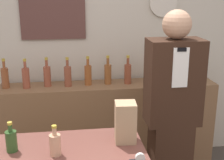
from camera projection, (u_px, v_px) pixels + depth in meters
name	position (u px, v px, depth m)	size (l,w,h in m)	color
back_wall	(94.00, 39.00, 3.29)	(5.20, 0.09, 2.70)	beige
back_shelf	(109.00, 126.00, 3.33)	(2.21, 0.36, 0.93)	brown
shopkeeper	(172.00, 116.00, 2.59)	(0.44, 0.27, 1.72)	#331E14
potted_plant	(186.00, 66.00, 3.27)	(0.24, 0.24, 0.32)	#9E998E
paper_bag	(125.00, 122.00, 2.00)	(0.14, 0.14, 0.26)	tan
counter_bottle_1	(11.00, 140.00, 1.89)	(0.07, 0.07, 0.19)	#2D4F24
counter_bottle_2	(55.00, 144.00, 1.84)	(0.07, 0.07, 0.19)	tan
shelf_bottle_0	(5.00, 77.00, 3.05)	(0.07, 0.07, 0.29)	brown
shelf_bottle_1	(26.00, 77.00, 3.04)	(0.07, 0.07, 0.29)	brown
shelf_bottle_2	(47.00, 76.00, 3.10)	(0.07, 0.07, 0.29)	brown
shelf_bottle_3	(68.00, 75.00, 3.10)	(0.07, 0.07, 0.29)	brown
shelf_bottle_4	(88.00, 74.00, 3.15)	(0.07, 0.07, 0.29)	brown
shelf_bottle_5	(108.00, 73.00, 3.18)	(0.07, 0.07, 0.29)	brown
shelf_bottle_6	(128.00, 73.00, 3.19)	(0.07, 0.07, 0.29)	brown
shelf_bottle_7	(147.00, 72.00, 3.22)	(0.07, 0.07, 0.29)	brown
shelf_bottle_8	(166.00, 71.00, 3.26)	(0.07, 0.07, 0.29)	brown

